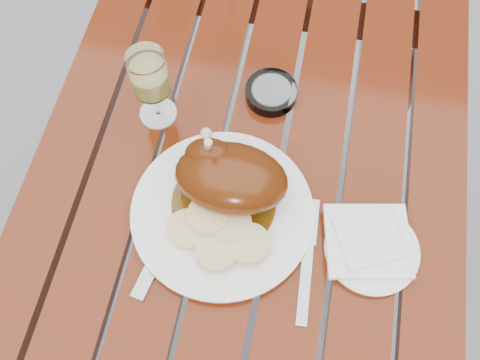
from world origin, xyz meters
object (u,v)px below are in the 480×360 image
(table, at_px, (240,267))
(ashtray, at_px, (271,93))
(wine_glass, at_px, (152,88))
(dinner_plate, at_px, (222,213))
(side_plate, at_px, (371,250))

(table, relative_size, ashtray, 11.75)
(wine_glass, xyz_separation_m, ashtray, (0.21, 0.08, -0.07))
(ashtray, bearing_deg, dinner_plate, -98.91)
(wine_glass, height_order, ashtray, wine_glass)
(wine_glass, relative_size, side_plate, 1.05)
(table, distance_m, wine_glass, 0.53)
(side_plate, bearing_deg, ashtray, 128.00)
(table, distance_m, ashtray, 0.46)
(side_plate, relative_size, ashtray, 1.60)
(table, relative_size, side_plate, 7.35)
(table, xyz_separation_m, ashtray, (0.01, 0.25, 0.39))
(side_plate, height_order, ashtray, ashtray)
(table, bearing_deg, ashtray, 86.52)
(wine_glass, bearing_deg, table, -40.03)
(table, distance_m, side_plate, 0.45)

